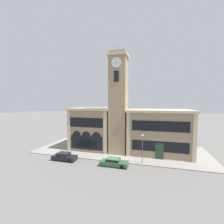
{
  "coord_description": "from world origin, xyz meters",
  "views": [
    {
      "loc": [
        7.24,
        -26.15,
        10.94
      ],
      "look_at": [
        -0.93,
        3.5,
        9.1
      ],
      "focal_mm": 24.0,
      "sensor_mm": 36.0,
      "label": 1
    }
  ],
  "objects_px": {
    "street_lamp": "(142,144)",
    "fire_hydrant": "(66,154)",
    "parked_car_mid": "(114,162)",
    "parked_car_near": "(64,156)"
  },
  "relations": [
    {
      "from": "street_lamp",
      "to": "parked_car_near",
      "type": "bearing_deg",
      "value": -171.15
    },
    {
      "from": "parked_car_near",
      "to": "parked_car_mid",
      "type": "distance_m",
      "value": 9.83
    },
    {
      "from": "fire_hydrant",
      "to": "parked_car_mid",
      "type": "bearing_deg",
      "value": -9.77
    },
    {
      "from": "parked_car_mid",
      "to": "fire_hydrant",
      "type": "relative_size",
      "value": 5.54
    },
    {
      "from": "parked_car_near",
      "to": "parked_car_mid",
      "type": "relative_size",
      "value": 0.97
    },
    {
      "from": "parked_car_mid",
      "to": "street_lamp",
      "type": "relative_size",
      "value": 0.92
    },
    {
      "from": "street_lamp",
      "to": "fire_hydrant",
      "type": "distance_m",
      "value": 15.62
    },
    {
      "from": "street_lamp",
      "to": "fire_hydrant",
      "type": "xyz_separation_m",
      "value": [
        -15.31,
        -0.43,
        -3.05
      ]
    },
    {
      "from": "parked_car_near",
      "to": "parked_car_mid",
      "type": "bearing_deg",
      "value": 0.22
    },
    {
      "from": "parked_car_near",
      "to": "street_lamp",
      "type": "distance_m",
      "value": 14.96
    }
  ]
}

